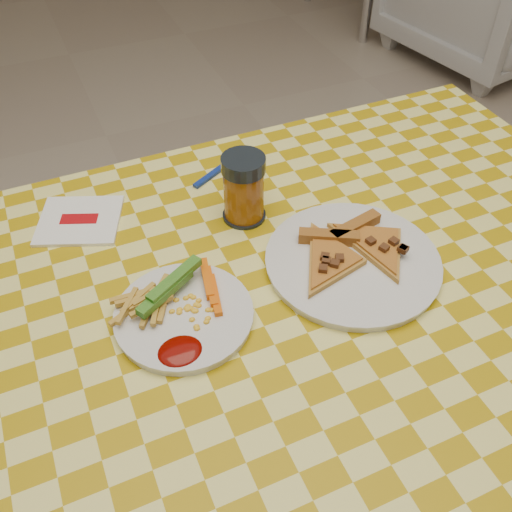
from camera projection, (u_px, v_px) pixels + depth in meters
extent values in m
plane|color=#C3B29D|center=(274.00, 505.00, 1.38)|extent=(8.00, 8.00, 0.00)
cylinder|color=silver|center=(408.00, 248.00, 1.50)|extent=(0.06, 0.06, 0.71)
cube|color=#512C1C|center=(285.00, 310.00, 0.86)|extent=(1.20, 0.80, 0.04)
cylinder|color=silver|center=(184.00, 317.00, 0.81)|extent=(0.25, 0.25, 0.01)
cylinder|color=silver|center=(352.00, 263.00, 0.89)|extent=(0.35, 0.35, 0.01)
cube|color=#1F610F|center=(170.00, 286.00, 0.81)|extent=(0.11, 0.08, 0.02)
cube|color=orange|center=(211.00, 287.00, 0.84)|extent=(0.06, 0.09, 0.02)
ellipsoid|color=#6B0702|center=(180.00, 351.00, 0.76)|extent=(0.06, 0.05, 0.01)
cube|color=#935A21|center=(329.00, 238.00, 0.91)|extent=(0.09, 0.06, 0.02)
cube|color=#935A21|center=(355.00, 228.00, 0.92)|extent=(0.10, 0.04, 0.02)
cylinder|color=black|center=(244.00, 215.00, 0.98)|extent=(0.07, 0.07, 0.01)
cylinder|color=#85460E|center=(244.00, 194.00, 0.95)|extent=(0.07, 0.07, 0.10)
cylinder|color=black|center=(243.00, 164.00, 0.91)|extent=(0.07, 0.07, 0.02)
cube|color=white|center=(80.00, 220.00, 0.97)|extent=(0.17, 0.17, 0.01)
cube|color=#B20A10|center=(79.00, 219.00, 0.97)|extent=(0.07, 0.05, 0.00)
cube|color=navy|center=(212.00, 174.00, 1.06)|extent=(0.09, 0.05, 0.01)
cube|color=silver|center=(234.00, 158.00, 1.10)|extent=(0.05, 0.04, 0.00)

